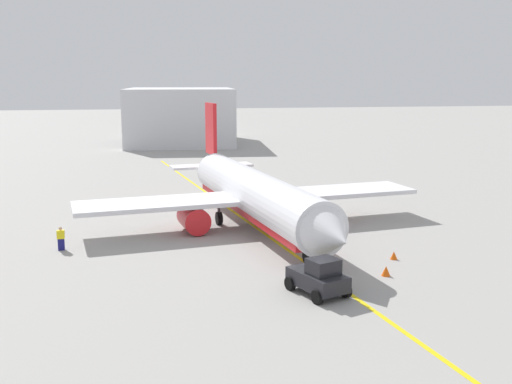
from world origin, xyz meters
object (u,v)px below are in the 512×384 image
at_px(airplane, 254,195).
at_px(safety_cone_wingtip, 386,271).
at_px(refueling_worker, 61,239).
at_px(safety_cone_nose, 394,255).
at_px(pushback_tug, 319,277).

xyz_separation_m(airplane, safety_cone_wingtip, (14.06, 5.75, -2.35)).
xyz_separation_m(refueling_worker, safety_cone_nose, (6.59, 22.53, -0.55)).
bearing_deg(refueling_worker, safety_cone_wingtip, 64.69).
height_order(pushback_tug, refueling_worker, pushback_tug).
xyz_separation_m(pushback_tug, safety_cone_wingtip, (-2.35, 5.07, -0.69)).
height_order(airplane, pushback_tug, airplane).
distance_m(pushback_tug, safety_cone_wingtip, 5.63).
distance_m(airplane, safety_cone_wingtip, 15.37).
height_order(airplane, refueling_worker, airplane).
distance_m(safety_cone_nose, safety_cone_wingtip, 3.70).
bearing_deg(safety_cone_wingtip, safety_cone_nose, 148.98).
bearing_deg(refueling_worker, airplane, 106.13).
xyz_separation_m(refueling_worker, safety_cone_wingtip, (9.76, 20.63, -0.51)).
relative_size(airplane, safety_cone_wingtip, 52.80).
xyz_separation_m(pushback_tug, safety_cone_nose, (-5.52, 6.98, -0.73)).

